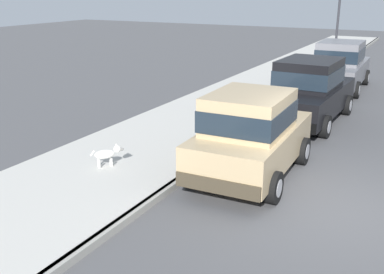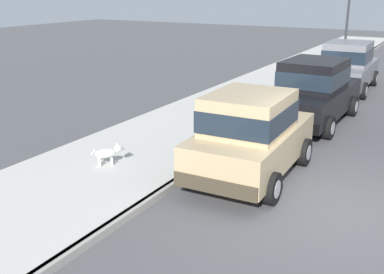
{
  "view_description": "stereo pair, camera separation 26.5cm",
  "coord_description": "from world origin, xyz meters",
  "px_view_note": "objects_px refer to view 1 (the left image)",
  "views": [
    {
      "loc": [
        1.21,
        -8.09,
        3.92
      ],
      "look_at": [
        -3.24,
        0.28,
        0.85
      ],
      "focal_mm": 43.09,
      "sensor_mm": 36.0,
      "label": 1
    },
    {
      "loc": [
        1.44,
        -7.96,
        3.92
      ],
      "look_at": [
        -3.24,
        0.28,
        0.85
      ],
      "focal_mm": 43.09,
      "sensor_mm": 36.0,
      "label": 2
    }
  ],
  "objects_px": {
    "dog_white": "(108,154)",
    "street_lamp": "(339,9)",
    "car_tan_hatchback": "(251,133)",
    "car_black_sedan": "(309,90)",
    "car_grey_sedan": "(340,65)"
  },
  "relations": [
    {
      "from": "street_lamp",
      "to": "car_grey_sedan",
      "type": "bearing_deg",
      "value": -77.02
    },
    {
      "from": "car_black_sedan",
      "to": "street_lamp",
      "type": "relative_size",
      "value": 1.05
    },
    {
      "from": "dog_white",
      "to": "street_lamp",
      "type": "height_order",
      "value": "street_lamp"
    },
    {
      "from": "car_black_sedan",
      "to": "car_tan_hatchback",
      "type": "bearing_deg",
      "value": -89.83
    },
    {
      "from": "street_lamp",
      "to": "dog_white",
      "type": "bearing_deg",
      "value": -94.6
    },
    {
      "from": "car_grey_sedan",
      "to": "dog_white",
      "type": "height_order",
      "value": "car_grey_sedan"
    },
    {
      "from": "car_tan_hatchback",
      "to": "dog_white",
      "type": "relative_size",
      "value": 6.44
    },
    {
      "from": "car_tan_hatchback",
      "to": "street_lamp",
      "type": "distance_m",
      "value": 16.22
    },
    {
      "from": "car_tan_hatchback",
      "to": "car_black_sedan",
      "type": "distance_m",
      "value": 4.89
    },
    {
      "from": "dog_white",
      "to": "car_black_sedan",
      "type": "bearing_deg",
      "value": 65.01
    },
    {
      "from": "car_black_sedan",
      "to": "car_grey_sedan",
      "type": "height_order",
      "value": "same"
    },
    {
      "from": "car_tan_hatchback",
      "to": "car_grey_sedan",
      "type": "distance_m",
      "value": 10.19
    },
    {
      "from": "dog_white",
      "to": "street_lamp",
      "type": "distance_m",
      "value": 17.51
    },
    {
      "from": "dog_white",
      "to": "street_lamp",
      "type": "bearing_deg",
      "value": 85.4
    },
    {
      "from": "dog_white",
      "to": "car_tan_hatchback",
      "type": "bearing_deg",
      "value": 23.42
    }
  ]
}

